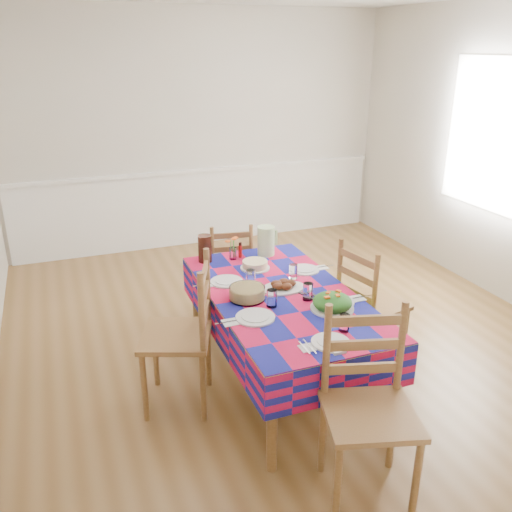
{
  "coord_description": "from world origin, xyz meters",
  "views": [
    {
      "loc": [
        -1.65,
        -3.67,
        2.3
      ],
      "look_at": [
        -0.39,
        -0.35,
        0.9
      ],
      "focal_mm": 38.0,
      "sensor_mm": 36.0,
      "label": 1
    }
  ],
  "objects_px": {
    "tea_pitcher": "(205,249)",
    "chair_right": "(368,305)",
    "dining_table": "(281,303)",
    "green_pitcher": "(266,241)",
    "chair_far": "(230,269)",
    "chair_left": "(183,335)",
    "chair_near": "(368,409)",
    "meat_platter": "(283,286)"
  },
  "relations": [
    {
      "from": "meat_platter",
      "to": "green_pitcher",
      "type": "xyz_separation_m",
      "value": [
        0.14,
        0.66,
        0.09
      ]
    },
    {
      "from": "green_pitcher",
      "to": "tea_pitcher",
      "type": "height_order",
      "value": "green_pitcher"
    },
    {
      "from": "chair_far",
      "to": "chair_left",
      "type": "xyz_separation_m",
      "value": [
        -0.7,
        -1.14,
        0.09
      ]
    },
    {
      "from": "chair_left",
      "to": "chair_near",
      "type": "bearing_deg",
      "value": 54.29
    },
    {
      "from": "dining_table",
      "to": "tea_pitcher",
      "type": "distance_m",
      "value": 0.84
    },
    {
      "from": "tea_pitcher",
      "to": "meat_platter",
      "type": "bearing_deg",
      "value": -62.28
    },
    {
      "from": "chair_far",
      "to": "chair_left",
      "type": "height_order",
      "value": "chair_left"
    },
    {
      "from": "meat_platter",
      "to": "green_pitcher",
      "type": "height_order",
      "value": "green_pitcher"
    },
    {
      "from": "meat_platter",
      "to": "chair_right",
      "type": "bearing_deg",
      "value": -5.84
    },
    {
      "from": "chair_right",
      "to": "chair_left",
      "type": "bearing_deg",
      "value": 78.5
    },
    {
      "from": "tea_pitcher",
      "to": "chair_right",
      "type": "bearing_deg",
      "value": -36.46
    },
    {
      "from": "meat_platter",
      "to": "chair_far",
      "type": "bearing_deg",
      "value": 92.37
    },
    {
      "from": "tea_pitcher",
      "to": "chair_far",
      "type": "bearing_deg",
      "value": 48.76
    },
    {
      "from": "dining_table",
      "to": "chair_near",
      "type": "distance_m",
      "value": 1.12
    },
    {
      "from": "green_pitcher",
      "to": "chair_left",
      "type": "xyz_separation_m",
      "value": [
        -0.88,
        -0.74,
        -0.3
      ]
    },
    {
      "from": "tea_pitcher",
      "to": "chair_far",
      "type": "distance_m",
      "value": 0.61
    },
    {
      "from": "chair_left",
      "to": "chair_right",
      "type": "distance_m",
      "value": 1.41
    },
    {
      "from": "tea_pitcher",
      "to": "green_pitcher",
      "type": "bearing_deg",
      "value": -3.65
    },
    {
      "from": "chair_far",
      "to": "chair_right",
      "type": "distance_m",
      "value": 1.34
    },
    {
      "from": "green_pitcher",
      "to": "chair_left",
      "type": "height_order",
      "value": "chair_left"
    },
    {
      "from": "dining_table",
      "to": "chair_far",
      "type": "height_order",
      "value": "chair_far"
    },
    {
      "from": "tea_pitcher",
      "to": "chair_left",
      "type": "height_order",
      "value": "chair_left"
    },
    {
      "from": "green_pitcher",
      "to": "chair_left",
      "type": "distance_m",
      "value": 1.19
    },
    {
      "from": "green_pitcher",
      "to": "chair_near",
      "type": "height_order",
      "value": "chair_near"
    },
    {
      "from": "tea_pitcher",
      "to": "chair_left",
      "type": "distance_m",
      "value": 0.91
    },
    {
      "from": "dining_table",
      "to": "chair_near",
      "type": "bearing_deg",
      "value": -89.3
    },
    {
      "from": "tea_pitcher",
      "to": "dining_table",
      "type": "bearing_deg",
      "value": -66.5
    },
    {
      "from": "dining_table",
      "to": "green_pitcher",
      "type": "relative_size",
      "value": 7.49
    },
    {
      "from": "chair_far",
      "to": "chair_left",
      "type": "bearing_deg",
      "value": 67.84
    },
    {
      "from": "meat_platter",
      "to": "chair_far",
      "type": "relative_size",
      "value": 0.36
    },
    {
      "from": "chair_far",
      "to": "chair_right",
      "type": "relative_size",
      "value": 0.9
    },
    {
      "from": "meat_platter",
      "to": "tea_pitcher",
      "type": "distance_m",
      "value": 0.79
    },
    {
      "from": "green_pitcher",
      "to": "chair_near",
      "type": "bearing_deg",
      "value": -95.01
    },
    {
      "from": "meat_platter",
      "to": "chair_right",
      "type": "height_order",
      "value": "chair_right"
    },
    {
      "from": "chair_far",
      "to": "chair_left",
      "type": "relative_size",
      "value": 0.84
    },
    {
      "from": "chair_near",
      "to": "chair_right",
      "type": "xyz_separation_m",
      "value": [
        0.69,
        1.11,
        -0.04
      ]
    },
    {
      "from": "chair_left",
      "to": "dining_table",
      "type": "bearing_deg",
      "value": 112.5
    },
    {
      "from": "dining_table",
      "to": "tea_pitcher",
      "type": "relative_size",
      "value": 8.26
    },
    {
      "from": "tea_pitcher",
      "to": "chair_right",
      "type": "height_order",
      "value": "chair_right"
    },
    {
      "from": "chair_near",
      "to": "chair_right",
      "type": "relative_size",
      "value": 1.08
    },
    {
      "from": "tea_pitcher",
      "to": "chair_near",
      "type": "distance_m",
      "value": 1.92
    },
    {
      "from": "dining_table",
      "to": "chair_right",
      "type": "height_order",
      "value": "chair_right"
    }
  ]
}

